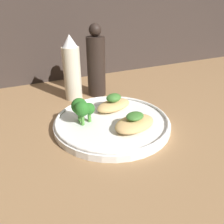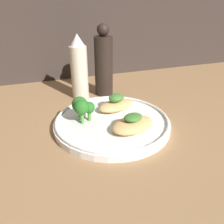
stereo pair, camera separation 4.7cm
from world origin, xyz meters
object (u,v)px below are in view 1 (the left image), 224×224
at_px(plate, 112,122).
at_px(pepper_grinder, 96,64).
at_px(broccoli_bunch, 82,108).
at_px(sauce_bottle, 72,70).

xyz_separation_m(plate, pepper_grinder, (0.04, 0.18, 0.08)).
height_order(plate, broccoli_bunch, broccoli_bunch).
bearing_deg(pepper_grinder, sauce_bottle, 180.00).
distance_m(broccoli_bunch, pepper_grinder, 0.20).
relative_size(plate, broccoli_bunch, 4.71).
bearing_deg(pepper_grinder, plate, -102.53).
relative_size(broccoli_bunch, sauce_bottle, 0.31).
xyz_separation_m(plate, broccoli_bunch, (-0.06, 0.02, 0.04)).
distance_m(sauce_bottle, pepper_grinder, 0.07).
bearing_deg(broccoli_bunch, plate, -16.61).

